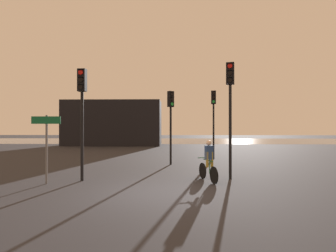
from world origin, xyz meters
TOP-DOWN VIEW (x-y plane):
  - ground_plane at (0.00, 0.00)m, footprint 120.00×120.00m
  - water_strip at (0.00, 32.20)m, footprint 80.00×16.00m
  - distant_building at (-6.36, 22.20)m, footprint 11.15×4.00m
  - traffic_light_near_left at (-2.86, 1.92)m, footprint 0.34×0.36m
  - traffic_light_far_right at (3.48, 9.30)m, footprint 0.35×0.37m
  - traffic_light_near_right at (3.13, 2.43)m, footprint 0.38×0.39m
  - traffic_light_center at (0.62, 6.52)m, footprint 0.41×0.42m
  - direction_sign_post at (-4.01, 1.33)m, footprint 1.10×0.12m
  - cyclist at (2.18, 1.90)m, footprint 0.65×1.64m

SIDE VIEW (x-z plane):
  - ground_plane at x=0.00m, z-range 0.00..0.00m
  - water_strip at x=0.00m, z-range 0.00..0.01m
  - cyclist at x=2.18m, z-range 0.01..1.63m
  - direction_sign_post at x=-4.01m, z-range 0.40..3.00m
  - distant_building at x=-6.36m, z-range 0.00..5.20m
  - traffic_light_center at x=0.62m, z-range 0.83..5.03m
  - traffic_light_near_left at x=-2.86m, z-range 0.87..5.34m
  - traffic_light_far_right at x=3.48m, z-range 0.89..5.49m
  - traffic_light_near_right at x=3.13m, z-range 0.92..5.73m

